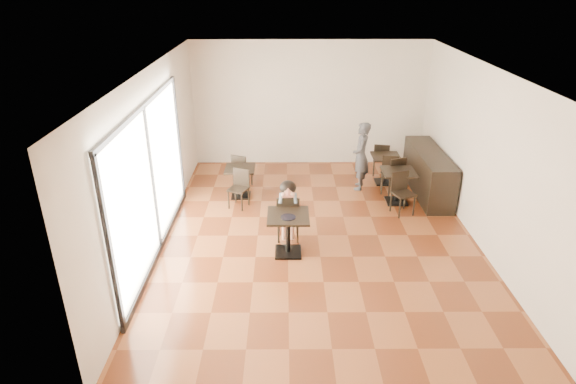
{
  "coord_description": "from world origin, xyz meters",
  "views": [
    {
      "loc": [
        -0.63,
        -8.19,
        4.66
      ],
      "look_at": [
        -0.58,
        -0.15,
        1.0
      ],
      "focal_mm": 30.0,
      "sensor_mm": 36.0,
      "label": 1
    }
  ],
  "objects_px": {
    "child_table": "(288,234)",
    "cafe_table_left": "(241,182)",
    "cafe_table_back": "(385,169)",
    "chair_mid_a": "(393,174)",
    "adult_patron": "(361,156)",
    "chair_back_b": "(390,175)",
    "chair_left_a": "(242,170)",
    "child": "(288,211)",
    "chair_back_a": "(381,159)",
    "child_chair": "(288,216)",
    "cafe_table_mid": "(397,187)",
    "chair_left_b": "(238,189)",
    "chair_mid_b": "(403,194)"
  },
  "relations": [
    {
      "from": "child_chair",
      "to": "chair_back_a",
      "type": "bearing_deg",
      "value": -126.1
    },
    {
      "from": "chair_mid_a",
      "to": "child",
      "type": "bearing_deg",
      "value": 20.88
    },
    {
      "from": "child_chair",
      "to": "chair_mid_b",
      "type": "height_order",
      "value": "child_chair"
    },
    {
      "from": "cafe_table_mid",
      "to": "chair_mid_b",
      "type": "xyz_separation_m",
      "value": [
        0.0,
        -0.55,
        0.08
      ]
    },
    {
      "from": "adult_patron",
      "to": "cafe_table_mid",
      "type": "height_order",
      "value": "adult_patron"
    },
    {
      "from": "child_chair",
      "to": "chair_left_a",
      "type": "height_order",
      "value": "child_chair"
    },
    {
      "from": "chair_mid_a",
      "to": "chair_back_b",
      "type": "distance_m",
      "value": 0.07
    },
    {
      "from": "child_chair",
      "to": "cafe_table_left",
      "type": "relative_size",
      "value": 1.35
    },
    {
      "from": "cafe_table_left",
      "to": "cafe_table_back",
      "type": "height_order",
      "value": "cafe_table_back"
    },
    {
      "from": "chair_mid_b",
      "to": "chair_left_a",
      "type": "relative_size",
      "value": 1.07
    },
    {
      "from": "cafe_table_back",
      "to": "chair_mid_b",
      "type": "height_order",
      "value": "chair_mid_b"
    },
    {
      "from": "chair_mid_a",
      "to": "chair_left_a",
      "type": "bearing_deg",
      "value": -26.0
    },
    {
      "from": "child_table",
      "to": "adult_patron",
      "type": "height_order",
      "value": "adult_patron"
    },
    {
      "from": "cafe_table_left",
      "to": "chair_mid_a",
      "type": "xyz_separation_m",
      "value": [
        3.49,
        0.21,
        0.1
      ]
    },
    {
      "from": "cafe_table_back",
      "to": "chair_left_b",
      "type": "xyz_separation_m",
      "value": [
        -3.42,
        -1.31,
        0.07
      ]
    },
    {
      "from": "child",
      "to": "chair_mid_a",
      "type": "distance_m",
      "value": 3.24
    },
    {
      "from": "cafe_table_back",
      "to": "chair_back_b",
      "type": "distance_m",
      "value": 0.55
    },
    {
      "from": "cafe_table_left",
      "to": "cafe_table_mid",
      "type": "bearing_deg",
      "value": -5.5
    },
    {
      "from": "adult_patron",
      "to": "chair_back_b",
      "type": "bearing_deg",
      "value": 79.35
    },
    {
      "from": "child_table",
      "to": "cafe_table_mid",
      "type": "relative_size",
      "value": 1.05
    },
    {
      "from": "child_chair",
      "to": "chair_left_b",
      "type": "distance_m",
      "value": 1.74
    },
    {
      "from": "chair_mid_a",
      "to": "chair_left_b",
      "type": "height_order",
      "value": "chair_mid_a"
    },
    {
      "from": "cafe_table_mid",
      "to": "chair_back_b",
      "type": "distance_m",
      "value": 0.55
    },
    {
      "from": "child_table",
      "to": "child_chair",
      "type": "relative_size",
      "value": 0.83
    },
    {
      "from": "cafe_table_back",
      "to": "chair_mid_a",
      "type": "relative_size",
      "value": 0.78
    },
    {
      "from": "child_chair",
      "to": "chair_mid_b",
      "type": "relative_size",
      "value": 1.05
    },
    {
      "from": "child",
      "to": "chair_left_a",
      "type": "bearing_deg",
      "value": 113.3
    },
    {
      "from": "child_table",
      "to": "chair_left_a",
      "type": "bearing_deg",
      "value": 109.41
    },
    {
      "from": "chair_mid_a",
      "to": "chair_left_a",
      "type": "distance_m",
      "value": 3.51
    },
    {
      "from": "child",
      "to": "cafe_table_mid",
      "type": "bearing_deg",
      "value": 33.2
    },
    {
      "from": "adult_patron",
      "to": "chair_mid_b",
      "type": "height_order",
      "value": "adult_patron"
    },
    {
      "from": "adult_patron",
      "to": "cafe_table_mid",
      "type": "distance_m",
      "value": 1.16
    },
    {
      "from": "child_table",
      "to": "cafe_table_left",
      "type": "distance_m",
      "value": 2.69
    },
    {
      "from": "chair_left_a",
      "to": "chair_back_a",
      "type": "height_order",
      "value": "chair_back_a"
    },
    {
      "from": "cafe_table_back",
      "to": "chair_mid_a",
      "type": "distance_m",
      "value": 0.56
    },
    {
      "from": "child_chair",
      "to": "chair_back_a",
      "type": "relative_size",
      "value": 1.12
    },
    {
      "from": "chair_mid_b",
      "to": "chair_back_a",
      "type": "xyz_separation_m",
      "value": [
        -0.07,
        2.2,
        -0.03
      ]
    },
    {
      "from": "adult_patron",
      "to": "chair_mid_a",
      "type": "xyz_separation_m",
      "value": [
        0.72,
        -0.25,
        -0.35
      ]
    },
    {
      "from": "child",
      "to": "adult_patron",
      "type": "height_order",
      "value": "adult_patron"
    },
    {
      "from": "adult_patron",
      "to": "chair_back_b",
      "type": "xyz_separation_m",
      "value": [
        0.65,
        -0.25,
        -0.38
      ]
    },
    {
      "from": "cafe_table_back",
      "to": "chair_back_a",
      "type": "xyz_separation_m",
      "value": [
        0.0,
        0.55,
        0.07
      ]
    },
    {
      "from": "child_chair",
      "to": "cafe_table_mid",
      "type": "xyz_separation_m",
      "value": [
        2.43,
        1.59,
        -0.1
      ]
    },
    {
      "from": "child_table",
      "to": "chair_mid_a",
      "type": "distance_m",
      "value": 3.62
    },
    {
      "from": "chair_mid_b",
      "to": "chair_left_b",
      "type": "bearing_deg",
      "value": 154.0
    },
    {
      "from": "cafe_table_back",
      "to": "chair_back_a",
      "type": "bearing_deg",
      "value": 90.0
    },
    {
      "from": "child_table",
      "to": "chair_back_a",
      "type": "relative_size",
      "value": 0.93
    },
    {
      "from": "child_table",
      "to": "cafe_table_left",
      "type": "relative_size",
      "value": 1.12
    },
    {
      "from": "chair_left_b",
      "to": "chair_left_a",
      "type": "bearing_deg",
      "value": 112.24
    },
    {
      "from": "adult_patron",
      "to": "child",
      "type": "bearing_deg",
      "value": -25.23
    },
    {
      "from": "child",
      "to": "chair_mid_a",
      "type": "relative_size",
      "value": 1.32
    }
  ]
}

